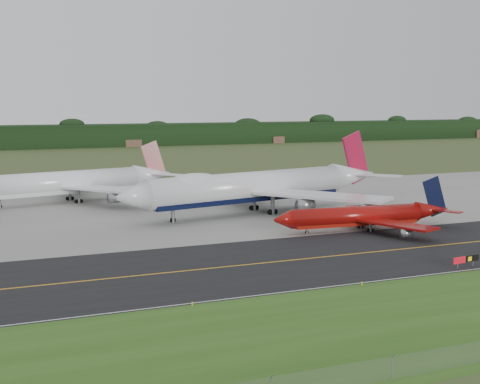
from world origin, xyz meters
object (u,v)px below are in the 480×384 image
Objects in this scene: jet_red_737 at (365,216)px; taxiway_sign at (466,259)px; jet_ba_747 at (258,186)px; jet_star_tail at (73,183)px.

jet_red_737 is 7.18× the size of taxiway_sign.
taxiway_sign is (9.00, -57.02, -4.77)m from jet_ba_747.
jet_ba_747 reaches higher than jet_star_tail.
jet_red_737 is at bearing -51.51° from jet_star_tail.
jet_red_737 is (11.13, -26.27, -3.21)m from jet_ba_747.
jet_ba_747 is 28.72m from jet_red_737.
taxiway_sign is (44.64, -89.58, -3.59)m from jet_star_tail.
jet_star_tail is at bearing 128.49° from jet_red_737.
taxiway_sign is at bearing -93.97° from jet_red_737.
jet_ba_747 is at bearing 112.96° from jet_red_737.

